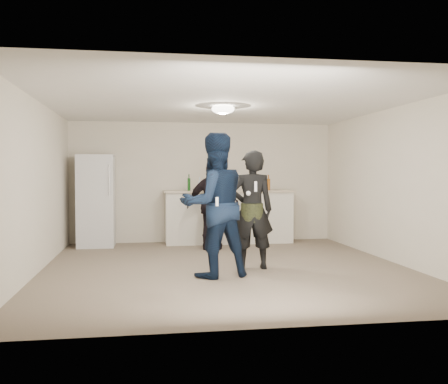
{
  "coord_description": "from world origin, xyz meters",
  "views": [
    {
      "loc": [
        -1.2,
        -7.46,
        1.44
      ],
      "look_at": [
        0.0,
        0.2,
        1.15
      ],
      "focal_mm": 40.0,
      "sensor_mm": 36.0,
      "label": 1
    }
  ],
  "objects": [
    {
      "name": "remote_man",
      "position": [
        -0.27,
        -0.9,
        1.05
      ],
      "size": [
        0.04,
        0.04,
        0.15
      ],
      "primitive_type": "cube",
      "color": "white",
      "rests_on": "man"
    },
    {
      "name": "nunchuk_man",
      "position": [
        -0.15,
        -0.87,
        0.98
      ],
      "size": [
        0.07,
        0.07,
        0.07
      ],
      "primitive_type": "sphere",
      "color": "white",
      "rests_on": "man"
    },
    {
      "name": "spectator",
      "position": [
        0.05,
        1.83,
        0.84
      ],
      "size": [
        1.05,
        0.6,
        1.69
      ],
      "primitive_type": "imported",
      "rotation": [
        0.0,
        0.0,
        2.94
      ],
      "color": "black",
      "rests_on": "floor"
    },
    {
      "name": "ceiling_dome",
      "position": [
        0.0,
        0.3,
        2.45
      ],
      "size": [
        0.36,
        0.36,
        0.16
      ],
      "primitive_type": "ellipsoid",
      "color": "white",
      "rests_on": "ceiling"
    },
    {
      "name": "fridge_handle",
      "position": [
        -1.89,
        2.23,
        1.3
      ],
      "size": [
        0.02,
        0.02,
        0.6
      ],
      "primitive_type": "cylinder",
      "color": "silver",
      "rests_on": "fridge"
    },
    {
      "name": "woman",
      "position": [
        0.37,
        -0.13,
        0.89
      ],
      "size": [
        0.67,
        0.45,
        1.78
      ],
      "primitive_type": "imported",
      "rotation": [
        0.0,
        0.0,
        3.1
      ],
      "color": "black",
      "rests_on": "floor"
    },
    {
      "name": "camo_shorts",
      "position": [
        0.37,
        -0.13,
        0.85
      ],
      "size": [
        0.34,
        0.34,
        0.28
      ],
      "primitive_type": "cylinder",
      "color": "#323A1A",
      "rests_on": "woman"
    },
    {
      "name": "ceiling",
      "position": [
        0.0,
        0.0,
        2.5
      ],
      "size": [
        6.0,
        6.0,
        0.0
      ],
      "primitive_type": "plane",
      "rotation": [
        3.14,
        0.0,
        0.0
      ],
      "color": "silver",
      "rests_on": "wall_back"
    },
    {
      "name": "wall_front",
      "position": [
        0.0,
        -3.0,
        1.25
      ],
      "size": [
        6.0,
        0.0,
        6.0
      ],
      "primitive_type": "plane",
      "rotation": [
        -1.57,
        0.0,
        0.0
      ],
      "color": "beige",
      "rests_on": "floor"
    },
    {
      "name": "wall_back",
      "position": [
        0.0,
        3.0,
        1.25
      ],
      "size": [
        6.0,
        0.0,
        6.0
      ],
      "primitive_type": "plane",
      "rotation": [
        1.57,
        0.0,
        0.0
      ],
      "color": "beige",
      "rests_on": "floor"
    },
    {
      "name": "remote_woman",
      "position": [
        0.37,
        -0.38,
        1.25
      ],
      "size": [
        0.04,
        0.04,
        0.15
      ],
      "primitive_type": "cube",
      "color": "silver",
      "rests_on": "woman"
    },
    {
      "name": "counter_top",
      "position": [
        0.49,
        2.67,
        1.07
      ],
      "size": [
        2.68,
        0.64,
        0.04
      ],
      "primitive_type": "cube",
      "color": "beige",
      "rests_on": "counter"
    },
    {
      "name": "man",
      "position": [
        -0.27,
        -0.62,
        1.0
      ],
      "size": [
        1.14,
        0.99,
        2.0
      ],
      "primitive_type": "imported",
      "rotation": [
        0.0,
        0.0,
        3.41
      ],
      "color": "#0F2341",
      "rests_on": "floor"
    },
    {
      "name": "nunchuk_woman",
      "position": [
        0.27,
        -0.35,
        1.15
      ],
      "size": [
        0.07,
        0.07,
        0.07
      ],
      "primitive_type": "sphere",
      "color": "white",
      "rests_on": "woman"
    },
    {
      "name": "bottle_cluster",
      "position": [
        0.36,
        2.6,
        1.2
      ],
      "size": [
        1.7,
        0.23,
        0.25
      ],
      "color": "#17511D",
      "rests_on": "counter_top"
    },
    {
      "name": "floor",
      "position": [
        0.0,
        0.0,
        0.0
      ],
      "size": [
        6.0,
        6.0,
        0.0
      ],
      "primitive_type": "plane",
      "color": "#6B5B4C",
      "rests_on": "ground"
    },
    {
      "name": "wall_right",
      "position": [
        2.75,
        0.0,
        1.25
      ],
      "size": [
        0.0,
        6.0,
        6.0
      ],
      "primitive_type": "plane",
      "rotation": [
        1.57,
        0.0,
        -1.57
      ],
      "color": "beige",
      "rests_on": "floor"
    },
    {
      "name": "wall_left",
      "position": [
        -2.75,
        0.0,
        1.25
      ],
      "size": [
        0.0,
        6.0,
        6.0
      ],
      "primitive_type": "plane",
      "rotation": [
        1.57,
        0.0,
        1.57
      ],
      "color": "beige",
      "rests_on": "floor"
    },
    {
      "name": "counter",
      "position": [
        0.49,
        2.67,
        0.53
      ],
      "size": [
        2.6,
        0.56,
        1.05
      ],
      "primitive_type": "cube",
      "color": "silver",
      "rests_on": "floor"
    },
    {
      "name": "shaker",
      "position": [
        0.03,
        2.61,
        1.18
      ],
      "size": [
        0.08,
        0.08,
        0.17
      ],
      "primitive_type": "cylinder",
      "color": "silver",
      "rests_on": "counter_top"
    },
    {
      "name": "fridge",
      "position": [
        -2.17,
        2.6,
        0.9
      ],
      "size": [
        0.7,
        0.7,
        1.8
      ],
      "primitive_type": "cube",
      "color": "silver",
      "rests_on": "floor"
    }
  ]
}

